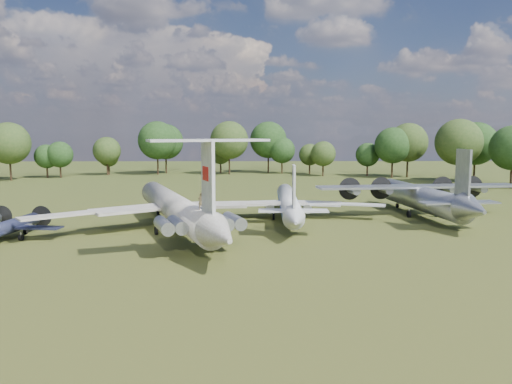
{
  "coord_description": "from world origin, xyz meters",
  "views": [
    {
      "loc": [
        8.3,
        -66.8,
        13.17
      ],
      "look_at": [
        9.22,
        -0.43,
        5.0
      ],
      "focal_mm": 35.0,
      "sensor_mm": 36.0,
      "label": 1
    }
  ],
  "objects_px": {
    "il62_airliner": "(175,213)",
    "an12_transport": "(421,201)",
    "tu104_jet": "(289,206)",
    "small_prop_west": "(10,230)",
    "person_on_il62": "(201,201)"
  },
  "relations": [
    {
      "from": "tu104_jet",
      "to": "small_prop_west",
      "type": "xyz_separation_m",
      "value": [
        -34.98,
        -13.97,
        -0.69
      ]
    },
    {
      "from": "il62_airliner",
      "to": "tu104_jet",
      "type": "relative_size",
      "value": 1.29
    },
    {
      "from": "an12_transport",
      "to": "small_prop_west",
      "type": "xyz_separation_m",
      "value": [
        -55.57,
        -15.99,
        -1.12
      ]
    },
    {
      "from": "tu104_jet",
      "to": "il62_airliner",
      "type": "bearing_deg",
      "value": -149.41
    },
    {
      "from": "il62_airliner",
      "to": "small_prop_west",
      "type": "bearing_deg",
      "value": 175.38
    },
    {
      "from": "an12_transport",
      "to": "small_prop_west",
      "type": "height_order",
      "value": "an12_transport"
    },
    {
      "from": "tu104_jet",
      "to": "an12_transport",
      "type": "relative_size",
      "value": 1.07
    },
    {
      "from": "il62_airliner",
      "to": "an12_transport",
      "type": "distance_m",
      "value": 37.85
    },
    {
      "from": "an12_transport",
      "to": "person_on_il62",
      "type": "distance_m",
      "value": 39.49
    },
    {
      "from": "an12_transport",
      "to": "small_prop_west",
      "type": "distance_m",
      "value": 57.84
    },
    {
      "from": "an12_transport",
      "to": "person_on_il62",
      "type": "bearing_deg",
      "value": -150.05
    },
    {
      "from": "il62_airliner",
      "to": "tu104_jet",
      "type": "distance_m",
      "value": 17.95
    },
    {
      "from": "tu104_jet",
      "to": "person_on_il62",
      "type": "relative_size",
      "value": 20.96
    },
    {
      "from": "an12_transport",
      "to": "il62_airliner",
      "type": "bearing_deg",
      "value": -170.14
    },
    {
      "from": "il62_airliner",
      "to": "an12_transport",
      "type": "xyz_separation_m",
      "value": [
        36.32,
        10.64,
        -0.07
      ]
    }
  ]
}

